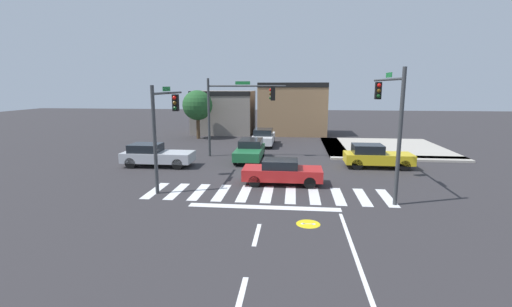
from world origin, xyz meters
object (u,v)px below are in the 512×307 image
(car_white, at_px, (263,137))
(traffic_signal_southeast, at_px, (389,108))
(traffic_signal_northwest, at_px, (237,103))
(car_yellow, at_px, (376,156))
(roadside_tree, at_px, (197,105))
(car_green, at_px, (250,150))
(traffic_signal_southwest, at_px, (165,117))
(car_red, at_px, (282,172))
(car_silver, at_px, (156,155))

(car_white, bearing_deg, traffic_signal_southeast, 28.00)
(traffic_signal_northwest, distance_m, car_yellow, 10.58)
(roadside_tree, bearing_deg, car_green, -57.19)
(traffic_signal_northwest, xyz_separation_m, car_yellow, (9.68, -2.74, -3.27))
(traffic_signal_southwest, xyz_separation_m, roadside_tree, (-2.98, 17.38, -0.33))
(traffic_signal_northwest, bearing_deg, traffic_signal_southeast, -43.20)
(traffic_signal_southwest, distance_m, car_red, 6.92)
(traffic_signal_southeast, relative_size, roadside_tree, 1.25)
(traffic_signal_southwest, height_order, car_silver, traffic_signal_southwest)
(car_red, bearing_deg, traffic_signal_southeast, 169.99)
(car_green, bearing_deg, car_yellow, 79.78)
(car_silver, bearing_deg, car_yellow, 4.41)
(car_red, distance_m, car_yellow, 7.64)
(car_red, bearing_deg, traffic_signal_southwest, 7.86)
(traffic_signal_southwest, distance_m, car_silver, 5.85)
(traffic_signal_southeast, distance_m, car_red, 6.40)
(car_green, bearing_deg, traffic_signal_southeast, 47.30)
(traffic_signal_southeast, bearing_deg, traffic_signal_southwest, 89.63)
(traffic_signal_northwest, distance_m, car_red, 8.96)
(roadside_tree, bearing_deg, traffic_signal_southwest, -80.28)
(car_silver, relative_size, car_yellow, 1.07)
(car_silver, height_order, car_green, car_silver)
(car_red, bearing_deg, car_silver, -22.66)
(car_white, relative_size, car_silver, 1.02)
(traffic_signal_northwest, height_order, car_yellow, traffic_signal_northwest)
(car_white, xyz_separation_m, roadside_tree, (-7.02, 3.57, 2.62))
(traffic_signal_southeast, relative_size, car_green, 1.34)
(traffic_signal_southwest, bearing_deg, roadside_tree, 9.72)
(car_silver, bearing_deg, roadside_tree, 92.46)
(car_green, bearing_deg, traffic_signal_southwest, -27.14)
(car_white, height_order, car_yellow, car_yellow)
(car_white, height_order, roadside_tree, roadside_tree)
(car_yellow, relative_size, roadside_tree, 0.88)
(traffic_signal_southeast, distance_m, car_white, 16.10)
(traffic_signal_southwest, relative_size, roadside_tree, 1.09)
(car_white, xyz_separation_m, car_green, (-0.40, -6.70, -0.01))
(car_yellow, xyz_separation_m, car_green, (-8.54, 1.54, -0.02))
(car_yellow, distance_m, car_green, 8.68)
(car_yellow, distance_m, roadside_tree, 19.39)
(traffic_signal_northwest, relative_size, traffic_signal_southeast, 0.96)
(traffic_signal_northwest, bearing_deg, car_green, -46.44)
(traffic_signal_northwest, xyz_separation_m, car_green, (1.14, -1.20, -3.29))
(traffic_signal_southwest, bearing_deg, traffic_signal_northwest, -16.78)
(car_white, distance_m, car_yellow, 11.58)
(traffic_signal_northwest, bearing_deg, car_yellow, -15.79)
(car_white, bearing_deg, car_red, 9.34)
(car_red, xyz_separation_m, roadside_tree, (-9.16, 16.53, 2.68))
(traffic_signal_northwest, relative_size, car_green, 1.28)
(traffic_signal_southwest, bearing_deg, traffic_signal_southeast, -90.37)
(traffic_signal_southeast, height_order, roadside_tree, traffic_signal_southeast)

